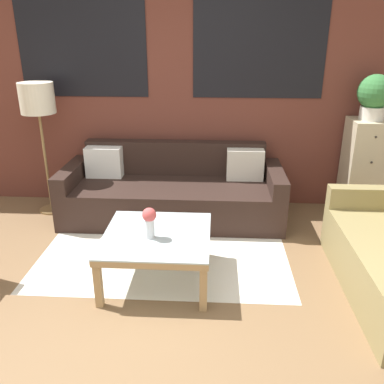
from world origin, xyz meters
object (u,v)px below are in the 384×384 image
at_px(couch_dark, 173,193).
at_px(floor_lamp, 38,104).
at_px(potted_plant, 375,95).
at_px(flower_vase, 149,220).
at_px(coffee_table, 157,241).
at_px(drawer_cabinet, 363,168).

relative_size(couch_dark, floor_lamp, 1.63).
distance_m(floor_lamp, potted_plant, 3.50).
xyz_separation_m(potted_plant, flower_vase, (-2.12, -1.51, -0.75)).
bearing_deg(coffee_table, flower_vase, -124.78).
relative_size(floor_lamp, drawer_cabinet, 1.35).
bearing_deg(coffee_table, floor_lamp, 137.06).
relative_size(drawer_cabinet, potted_plant, 2.32).
bearing_deg(coffee_table, couch_dark, 89.98).
bearing_deg(potted_plant, flower_vase, -144.50).
height_order(couch_dark, flower_vase, couch_dark).
xyz_separation_m(couch_dark, potted_plant, (2.07, 0.20, 1.05)).
distance_m(coffee_table, floor_lamp, 2.13).
bearing_deg(couch_dark, potted_plant, 5.54).
height_order(drawer_cabinet, flower_vase, drawer_cabinet).
height_order(floor_lamp, flower_vase, floor_lamp).
distance_m(coffee_table, potted_plant, 2.71).
bearing_deg(couch_dark, flower_vase, -91.93).
distance_m(drawer_cabinet, potted_plant, 0.79).
bearing_deg(couch_dark, drawer_cabinet, 5.54).
distance_m(coffee_table, flower_vase, 0.23).
xyz_separation_m(coffee_table, flower_vase, (-0.04, -0.06, 0.22)).
relative_size(potted_plant, flower_vase, 1.83).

